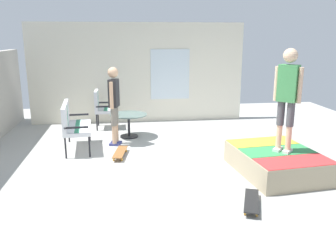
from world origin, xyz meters
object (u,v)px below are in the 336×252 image
(person_skater, at_px, (287,92))
(person_watching, at_px, (114,100))
(skateboard_by_bench, at_px, (120,152))
(skateboard_spare, at_px, (251,201))
(skate_ramp, at_px, (278,162))
(patio_chair_near_house, at_px, (101,106))
(patio_table, at_px, (129,121))
(patio_bench, at_px, (72,122))

(person_skater, bearing_deg, person_watching, 53.73)
(skateboard_by_bench, bearing_deg, skateboard_spare, -142.48)
(skate_ramp, bearing_deg, skateboard_spare, 142.27)
(person_watching, relative_size, skateboard_by_bench, 2.14)
(skate_ramp, relative_size, patio_chair_near_house, 2.01)
(patio_table, bearing_deg, patio_bench, 124.06)
(patio_bench, distance_m, person_watching, 1.03)
(skate_ramp, height_order, skateboard_spare, skate_ramp)
(skate_ramp, height_order, patio_table, patio_table)
(skate_ramp, relative_size, patio_table, 2.28)
(skateboard_by_bench, bearing_deg, patio_bench, 59.72)
(skate_ramp, bearing_deg, patio_table, 44.10)
(skateboard_spare, bearing_deg, patio_chair_near_house, 26.12)
(patio_bench, height_order, person_skater, person_skater)
(patio_bench, relative_size, person_watching, 0.74)
(patio_chair_near_house, relative_size, person_watching, 0.58)
(skateboard_spare, bearing_deg, skateboard_by_bench, 37.52)
(skateboard_by_bench, bearing_deg, person_skater, -115.19)
(patio_bench, height_order, patio_chair_near_house, same)
(patio_bench, bearing_deg, patio_table, -55.94)
(patio_chair_near_house, bearing_deg, skateboard_spare, -153.88)
(skateboard_by_bench, bearing_deg, patio_table, -8.60)
(patio_chair_near_house, bearing_deg, skate_ramp, -137.90)
(patio_bench, relative_size, patio_chair_near_house, 1.27)
(patio_chair_near_house, xyz_separation_m, skateboard_spare, (-4.87, -2.39, -0.53))
(patio_table, height_order, skateboard_spare, patio_table)
(patio_bench, height_order, skateboard_by_bench, patio_bench)
(skateboard_by_bench, height_order, skateboard_spare, same)
(patio_bench, relative_size, skateboard_spare, 1.58)
(patio_table, distance_m, skateboard_by_bench, 1.47)
(skate_ramp, height_order, person_watching, person_watching)
(patio_chair_near_house, distance_m, skateboard_spare, 5.45)
(person_skater, relative_size, skateboard_by_bench, 2.18)
(person_watching, bearing_deg, patio_chair_near_house, 13.60)
(patio_bench, distance_m, patio_chair_near_house, 1.87)
(patio_chair_near_house, xyz_separation_m, patio_table, (-0.97, -0.70, -0.21))
(patio_table, relative_size, skateboard_spare, 1.10)
(person_skater, xyz_separation_m, skateboard_by_bench, (1.35, 2.87, -1.40))
(patio_chair_near_house, bearing_deg, patio_table, -144.25)
(person_watching, bearing_deg, patio_bench, 105.05)
(skate_ramp, distance_m, person_watching, 3.71)
(patio_table, bearing_deg, skateboard_spare, -156.57)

